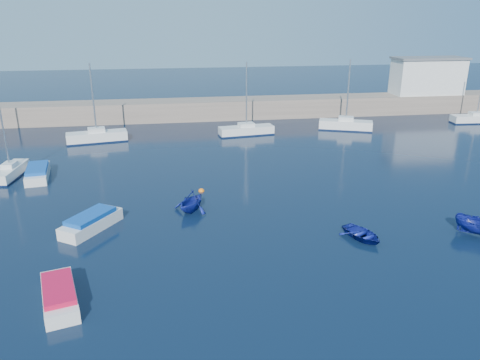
{
  "coord_description": "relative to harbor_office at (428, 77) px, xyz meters",
  "views": [
    {
      "loc": [
        -7.66,
        -18.45,
        13.95
      ],
      "look_at": [
        -2.44,
        15.57,
        1.6
      ],
      "focal_mm": 35.0,
      "sensor_mm": 36.0,
      "label": 1
    }
  ],
  "objects": [
    {
      "name": "buoy_3",
      "position": [
        -35.35,
        -28.27,
        -5.1
      ],
      "size": [
        0.49,
        0.49,
        0.49
      ],
      "primitive_type": "sphere",
      "color": "orange",
      "rests_on": "ground"
    },
    {
      "name": "back_wall",
      "position": [
        -30.0,
        0.0,
        -3.8
      ],
      "size": [
        96.0,
        4.5,
        2.6
      ],
      "primitive_type": "cube",
      "color": "#7C6C5F",
      "rests_on": "ground"
    },
    {
      "name": "sailboat_3",
      "position": [
        -51.98,
        -22.18,
        -4.56
      ],
      "size": [
        2.04,
        5.26,
        6.87
      ],
      "rotation": [
        0.0,
        0.0,
        -0.12
      ],
      "color": "silver",
      "rests_on": "ground"
    },
    {
      "name": "harbor_office",
      "position": [
        0.0,
        0.0,
        0.0
      ],
      "size": [
        10.0,
        4.0,
        5.0
      ],
      "primitive_type": "cube",
      "color": "silver",
      "rests_on": "back_wall"
    },
    {
      "name": "sailboat_8",
      "position": [
        3.0,
        -8.25,
        -4.53
      ],
      "size": [
        6.65,
        2.27,
        8.55
      ],
      "rotation": [
        0.0,
        0.0,
        1.5
      ],
      "color": "silver",
      "rests_on": "ground"
    },
    {
      "name": "dinghy_left",
      "position": [
        -36.38,
        -32.23,
        -4.31
      ],
      "size": [
        3.83,
        3.95,
        1.59
      ],
      "primitive_type": "imported",
      "rotation": [
        0.0,
        0.0,
        -0.59
      ],
      "color": "navy",
      "rests_on": "ground"
    },
    {
      "name": "motorboat_1",
      "position": [
        -43.28,
        -34.34,
        -4.56
      ],
      "size": [
        3.96,
        4.76,
        1.14
      ],
      "rotation": [
        0.0,
        0.0,
        -0.6
      ],
      "color": "silver",
      "rests_on": "ground"
    },
    {
      "name": "ground",
      "position": [
        -30.0,
        -46.0,
        -5.1
      ],
      "size": [
        220.0,
        220.0,
        0.0
      ],
      "primitive_type": "plane",
      "color": "black",
      "rests_on": "ground"
    },
    {
      "name": "motorboat_2",
      "position": [
        -49.56,
        -22.66,
        -4.61
      ],
      "size": [
        2.55,
        5.31,
        1.05
      ],
      "rotation": [
        0.0,
        0.0,
        0.16
      ],
      "color": "silver",
      "rests_on": "ground"
    },
    {
      "name": "sailboat_6",
      "position": [
        -28.56,
        -10.08,
        -4.52
      ],
      "size": [
        6.77,
        2.74,
        8.6
      ],
      "rotation": [
        0.0,
        0.0,
        1.71
      ],
      "color": "silver",
      "rests_on": "ground"
    },
    {
      "name": "dinghy_center",
      "position": [
        -25.6,
        -38.48,
        -4.79
      ],
      "size": [
        3.15,
        3.62,
        0.63
      ],
      "primitive_type": "imported",
      "rotation": [
        0.0,
        0.0,
        0.39
      ],
      "color": "navy",
      "rests_on": "ground"
    },
    {
      "name": "motorboat_0",
      "position": [
        -43.65,
        -42.98,
        -4.63
      ],
      "size": [
        2.7,
        4.73,
        1.0
      ],
      "rotation": [
        0.0,
        0.0,
        0.27
      ],
      "color": "silver",
      "rests_on": "ground"
    },
    {
      "name": "sailboat_5",
      "position": [
        -45.94,
        -10.73,
        -4.45
      ],
      "size": [
        6.88,
        3.05,
        8.81
      ],
      "rotation": [
        0.0,
        0.0,
        1.76
      ],
      "color": "silver",
      "rests_on": "ground"
    },
    {
      "name": "sailboat_7",
      "position": [
        -15.79,
        -9.47,
        -4.43
      ],
      "size": [
        6.72,
        4.06,
        8.68
      ],
      "rotation": [
        0.0,
        0.0,
        1.2
      ],
      "color": "silver",
      "rests_on": "ground"
    }
  ]
}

